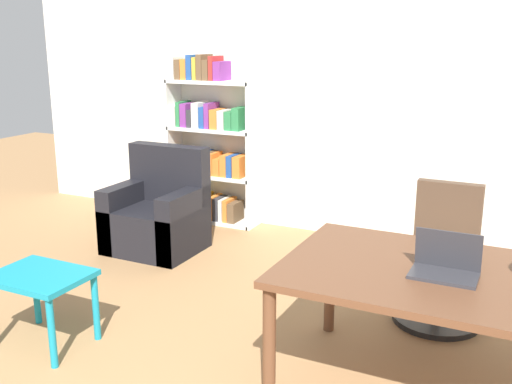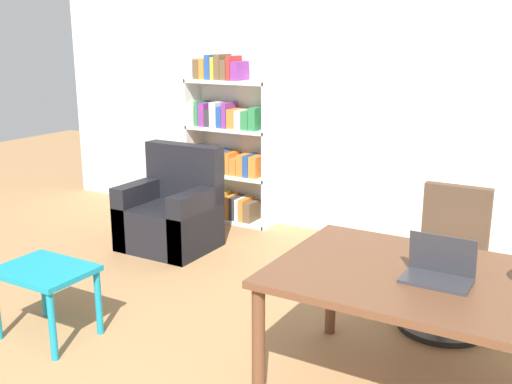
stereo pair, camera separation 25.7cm
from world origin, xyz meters
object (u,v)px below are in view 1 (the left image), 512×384
desk (439,286)px  side_table_blue (41,286)px  bookshelf (208,143)px  office_chair (442,263)px  laptop (445,266)px  armchair (158,217)px

desk → side_table_blue: 2.40m
side_table_blue → bookshelf: size_ratio=0.31×
desk → office_chair: 1.03m
office_chair → bookshelf: bearing=153.8°
desk → office_chair: size_ratio=1.72×
laptop → bookshelf: bookshelf is taller
office_chair → laptop: bearing=-81.2°
laptop → office_chair: bearing=98.8°
office_chair → armchair: office_chair is taller
side_table_blue → bookshelf: 2.83m
office_chair → desk: bearing=-82.5°
armchair → bookshelf: 1.11m
office_chair → side_table_blue: 2.66m
desk → laptop: (0.03, -0.03, 0.13)m
bookshelf → desk: bearing=-39.6°
desk → bookshelf: bearing=140.4°
office_chair → armchair: (-2.58, 0.30, -0.10)m
office_chair → armchair: size_ratio=1.01×
office_chair → bookshelf: bookshelf is taller
laptop → armchair: 3.08m
armchair → office_chair: bearing=-6.7°
office_chair → side_table_blue: (-2.21, -1.49, -0.01)m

